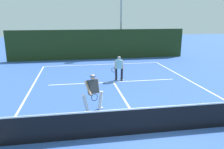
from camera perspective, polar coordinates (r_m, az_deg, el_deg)
ground_plane at (r=8.16m, az=8.47°, el=-14.58°), size 80.00×80.00×0.00m
court_line_baseline_far at (r=18.97m, az=-2.42°, el=2.58°), size 9.59×0.10×0.01m
court_line_service at (r=13.90m, az=0.37°, el=-1.90°), size 7.82×0.10×0.01m
court_line_centre at (r=10.95m, az=3.29°, el=-6.58°), size 0.10×6.40×0.01m
tennis_net at (r=7.92m, az=8.61°, el=-11.40°), size 10.52×0.09×1.11m
player_near at (r=9.47m, az=-4.83°, el=-4.27°), size 0.98×1.01×1.64m
player_far at (r=14.01m, az=1.77°, el=1.80°), size 0.88×0.83×1.55m
tennis_ball at (r=16.05m, az=-6.74°, el=0.37°), size 0.07×0.07×0.07m
back_fence_windscreen at (r=21.23m, az=-3.34°, el=7.63°), size 16.50×0.12×2.76m
light_pole at (r=22.79m, az=2.35°, el=16.81°), size 0.55×0.44×7.94m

